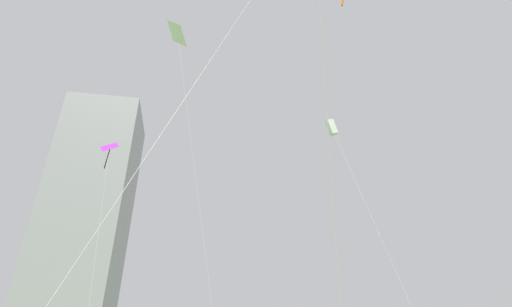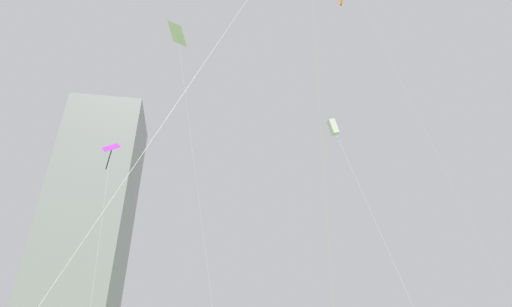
{
  "view_description": "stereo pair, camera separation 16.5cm",
  "coord_description": "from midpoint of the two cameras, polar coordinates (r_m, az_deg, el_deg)",
  "views": [
    {
      "loc": [
        -4.53,
        -7.48,
        2.14
      ],
      "look_at": [
        -0.62,
        12.3,
        13.97
      ],
      "focal_mm": 29.12,
      "sensor_mm": 36.0,
      "label": 1
    },
    {
      "loc": [
        -4.37,
        -7.52,
        2.14
      ],
      "look_at": [
        -0.62,
        12.3,
        13.97
      ],
      "focal_mm": 29.12,
      "sensor_mm": 36.0,
      "label": 2
    }
  ],
  "objects": [
    {
      "name": "kite_flying_1",
      "position": [
        31.88,
        -10.82,
        15.55
      ],
      "size": [
        5.48,
        1.51,
        25.75
      ],
      "color": "silver",
      "rests_on": "ground"
    },
    {
      "name": "kite_flying_6",
      "position": [
        46.68,
        10.27,
        3.5
      ],
      "size": [
        2.22,
        10.96,
        28.82
      ],
      "color": "silver",
      "rests_on": "ground"
    },
    {
      "name": "kite_flying_7",
      "position": [
        47.61,
        -19.61,
        0.69
      ],
      "size": [
        4.19,
        10.62,
        26.55
      ],
      "color": "silver",
      "rests_on": "ground"
    },
    {
      "name": "distant_highrise_0",
      "position": [
        144.02,
        -22.75,
        -10.22
      ],
      "size": [
        25.37,
        25.45,
        92.4
      ],
      "primitive_type": "cube",
      "rotation": [
        0.0,
        0.0,
        -0.04
      ],
      "color": "#939399",
      "rests_on": "ground"
    }
  ]
}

